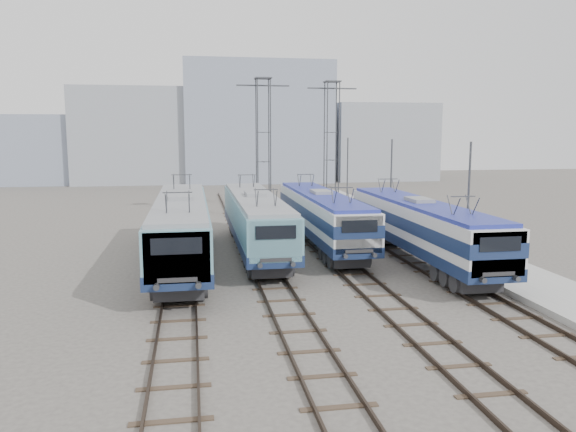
# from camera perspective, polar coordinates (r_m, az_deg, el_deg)

# --- Properties ---
(ground) EXTENTS (160.00, 160.00, 0.00)m
(ground) POSITION_cam_1_polar(r_m,az_deg,el_deg) (27.69, 3.33, -7.19)
(ground) COLOR #514C47
(platform) EXTENTS (4.00, 70.00, 0.30)m
(platform) POSITION_cam_1_polar(r_m,az_deg,el_deg) (38.36, 15.60, -2.85)
(platform) COLOR #9E9E99
(platform) RESTS_ON ground
(locomotive_far_left) EXTENTS (2.95, 18.65, 3.51)m
(locomotive_far_left) POSITION_cam_1_polar(r_m,az_deg,el_deg) (31.96, -10.82, -0.96)
(locomotive_far_left) COLOR #16254A
(locomotive_far_left) RESTS_ON ground
(locomotive_center_left) EXTENTS (2.80, 17.66, 3.32)m
(locomotive_center_left) POSITION_cam_1_polar(r_m,az_deg,el_deg) (34.90, -3.32, -0.23)
(locomotive_center_left) COLOR #16254A
(locomotive_center_left) RESTS_ON ground
(locomotive_center_right) EXTENTS (2.74, 17.29, 3.25)m
(locomotive_center_right) POSITION_cam_1_polar(r_m,az_deg,el_deg) (36.83, 3.44, 0.25)
(locomotive_center_right) COLOR #16254A
(locomotive_center_right) RESTS_ON ground
(locomotive_far_right) EXTENTS (2.76, 17.42, 3.27)m
(locomotive_far_right) POSITION_cam_1_polar(r_m,az_deg,el_deg) (33.05, 13.23, -0.88)
(locomotive_far_right) COLOR #16254A
(locomotive_far_right) RESTS_ON ground
(catenary_tower_west) EXTENTS (4.50, 1.20, 12.00)m
(catenary_tower_west) POSITION_cam_1_polar(r_m,az_deg,el_deg) (48.36, -2.52, 7.47)
(catenary_tower_west) COLOR #3F4247
(catenary_tower_west) RESTS_ON ground
(catenary_tower_east) EXTENTS (4.50, 1.20, 12.00)m
(catenary_tower_east) POSITION_cam_1_polar(r_m,az_deg,el_deg) (51.53, 4.45, 7.51)
(catenary_tower_east) COLOR #3F4247
(catenary_tower_east) RESTS_ON ground
(mast_front) EXTENTS (0.12, 0.12, 7.00)m
(mast_front) POSITION_cam_1_polar(r_m,az_deg,el_deg) (31.82, 17.82, 0.90)
(mast_front) COLOR #3F4247
(mast_front) RESTS_ON ground
(mast_mid) EXTENTS (0.12, 0.12, 7.00)m
(mast_mid) POSITION_cam_1_polar(r_m,az_deg,el_deg) (42.75, 10.41, 3.00)
(mast_mid) COLOR #3F4247
(mast_mid) RESTS_ON ground
(mast_rear) EXTENTS (0.12, 0.12, 7.00)m
(mast_rear) POSITION_cam_1_polar(r_m,az_deg,el_deg) (54.14, 6.05, 4.21)
(mast_rear) COLOR #3F4247
(mast_rear) RESTS_ON ground
(building_west) EXTENTS (18.00, 12.00, 14.00)m
(building_west) POSITION_cam_1_polar(r_m,az_deg,el_deg) (88.33, -15.00, 7.86)
(building_west) COLOR #8E949E
(building_west) RESTS_ON ground
(building_center) EXTENTS (22.00, 14.00, 18.00)m
(building_center) POSITION_cam_1_polar(r_m,az_deg,el_deg) (88.55, -3.22, 9.43)
(building_center) COLOR gray
(building_center) RESTS_ON ground
(building_east) EXTENTS (16.00, 12.00, 12.00)m
(building_east) POSITION_cam_1_polar(r_m,az_deg,el_deg) (92.97, 9.24, 7.44)
(building_east) COLOR #8E949E
(building_east) RESTS_ON ground
(building_far_west) EXTENTS (14.00, 10.00, 10.00)m
(building_far_west) POSITION_cam_1_polar(r_m,az_deg,el_deg) (91.20, -25.07, 6.11)
(building_far_west) COLOR gray
(building_far_west) RESTS_ON ground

